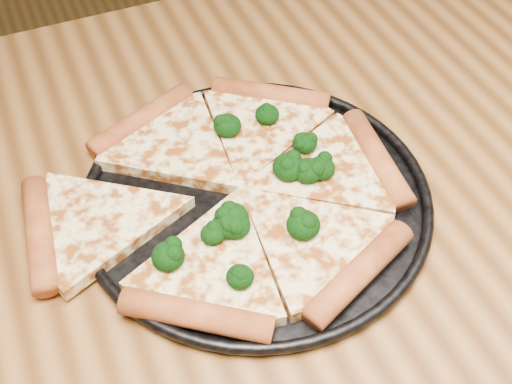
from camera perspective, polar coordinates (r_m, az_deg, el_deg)
name	(u,v)px	position (r m, az deg, el deg)	size (l,w,h in m)	color
dining_table	(280,280)	(0.75, 2.05, -7.54)	(1.20, 0.90, 0.75)	brown
pizza_pan	(256,197)	(0.69, 0.00, -0.46)	(0.36, 0.36, 0.02)	black
pizza	(232,190)	(0.68, -2.09, 0.14)	(0.40, 0.36, 0.03)	#F2DA94
broccoli_florets	(262,190)	(0.67, 0.48, 0.20)	(0.21, 0.22, 0.03)	black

